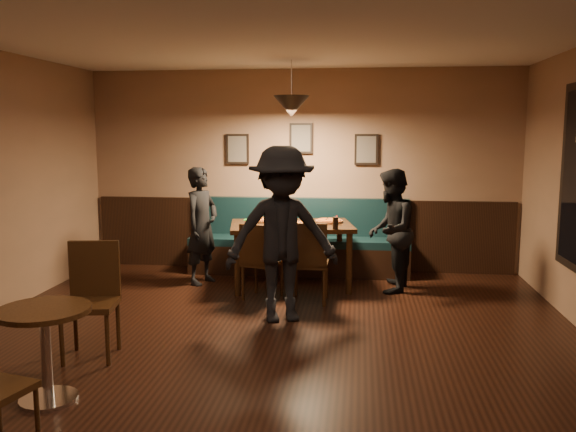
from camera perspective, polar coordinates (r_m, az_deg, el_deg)
The scene contains 26 objects.
floor at distance 5.27m, azimuth -2.62°, elevation -13.59°, with size 7.00×7.00×0.00m, color black.
ceiling at distance 4.97m, azimuth -2.84°, elevation 17.98°, with size 7.00×7.00×0.00m, color silver.
wall_back at distance 8.38m, azimuth 1.27°, elevation 4.36°, with size 6.00×6.00×0.00m, color #8C704F.
wall_front at distance 1.65m, azimuth -23.89°, elevation -11.91°, with size 6.00×6.00×0.00m, color #8C704F.
wainscot at distance 8.46m, azimuth 1.23°, elevation -1.75°, with size 5.88×0.06×1.00m, color black.
booth_bench at distance 8.20m, azimuth 1.05°, elevation -2.07°, with size 3.00×0.60×1.00m, color #0F232D, non-canonical shape.
picture_left at distance 8.48m, azimuth -4.84°, elevation 6.40°, with size 0.32×0.04×0.42m, color black.
picture_center at distance 8.34m, azimuth 1.26°, elevation 7.43°, with size 0.32×0.04×0.42m, color black.
picture_right at distance 8.30m, azimuth 7.49°, elevation 6.33°, with size 0.32×0.04×0.42m, color black.
pendant_lamp at distance 7.36m, azimuth 0.33°, elevation 10.46°, with size 0.44×0.44×0.25m, color black.
dining_table at distance 7.51m, azimuth 0.32°, elevation -3.78°, with size 1.50×0.96×0.80m, color black.
chair_near_left at distance 6.97m, azimuth -2.45°, elevation -4.30°, with size 0.40×0.40×0.90m, color #311E0D, non-canonical shape.
chair_near_right at distance 6.83m, azimuth 2.10°, elevation -4.38°, with size 0.42×0.42×0.94m, color black, non-canonical shape.
diner_left at distance 7.70m, azimuth -8.24°, elevation -0.93°, with size 0.55×0.36×1.50m, color black.
diner_right at distance 7.35m, azimuth 9.79°, elevation -1.39°, with size 0.73×0.57×1.50m, color black.
diner_front at distance 6.09m, azimuth -0.58°, elevation -1.78°, with size 1.17×0.67×1.80m, color black.
pizza_a at distance 7.64m, azimuth -2.59°, elevation -0.39°, with size 0.33×0.33×0.04m, color gold.
pizza_b at distance 7.28m, azimuth 0.61°, elevation -0.78°, with size 0.36×0.36×0.04m, color orange.
pizza_c at distance 7.57m, azimuth 3.94°, elevation -0.47°, with size 0.35×0.35×0.04m, color orange.
soda_glass at distance 7.05m, azimuth 4.55°, elevation -0.69°, with size 0.07×0.07×0.14m, color black.
tabasco_bottle at distance 7.35m, azimuth 4.69°, elevation -0.38°, with size 0.03×0.03×0.13m, color #9F0507.
napkin_a at distance 7.79m, azimuth -3.74°, elevation -0.35°, with size 0.14×0.14×0.01m, color #1E7024.
napkin_b at distance 7.21m, azimuth -3.83°, elevation -1.03°, with size 0.14×0.14×0.01m, color #217D31.
cutlery_set at distance 7.05m, azimuth -0.52°, elevation -1.23°, with size 0.02×0.18×0.00m, color silver.
cafe_table at distance 4.74m, azimuth -22.10°, elevation -12.19°, with size 0.66×0.66×0.70m, color black.
cafe_chair_far at distance 5.43m, azimuth -18.44°, elevation -7.80°, with size 0.44×0.44×0.99m, color black, non-canonical shape.
Camera 1 is at (0.82, -4.83, 1.95)m, focal length 37.20 mm.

